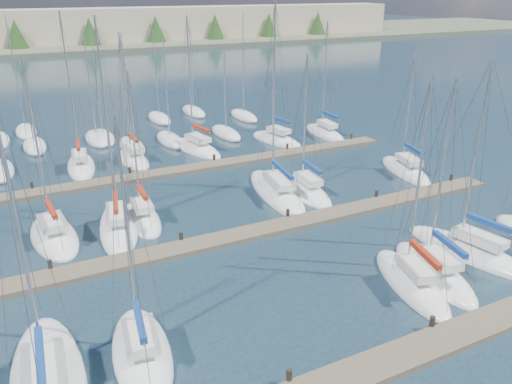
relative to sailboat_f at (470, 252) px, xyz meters
name	(u,v)px	position (x,y,z in m)	size (l,w,h in m)	color
ground	(109,106)	(-11.76, 52.55, -0.18)	(400.00, 400.00, 0.00)	#243B49
dock_near	(378,366)	(-11.76, -5.44, -0.03)	(44.00, 1.93, 1.10)	#6B5E4C
dock_mid	(243,235)	(-11.76, 8.56, -0.03)	(44.00, 1.93, 1.10)	#6B5E4C
dock_far	(177,171)	(-11.76, 22.56, -0.03)	(44.00, 1.93, 1.10)	#6B5E4C
sailboat_f	(470,252)	(0.00, 0.00, 0.00)	(4.16, 9.22, 12.74)	white
sailboat_m	(405,170)	(6.76, 13.34, 0.00)	(4.27, 8.19, 11.12)	white
sailboat_p	(197,148)	(-7.82, 28.12, 0.00)	(4.16, 8.54, 13.86)	white
sailboat_b	(48,384)	(-24.85, -0.13, -0.01)	(3.49, 10.03, 13.43)	white
sailboat_n	(81,166)	(-19.31, 27.75, 0.02)	(3.34, 8.28, 14.51)	white
sailboat_q	(276,140)	(1.00, 27.11, 0.00)	(4.11, 7.78, 10.94)	white
sailboat_k	(276,192)	(-6.13, 14.13, 0.00)	(4.40, 10.77, 15.55)	white
sailboat_o	(133,159)	(-14.55, 27.48, 0.02)	(2.80, 6.74, 12.63)	white
sailboat_c	(142,353)	(-20.84, 0.02, 0.00)	(3.47, 7.26, 11.90)	white
sailboat_e	(434,272)	(-3.81, -0.76, 0.01)	(3.92, 7.86, 12.16)	white
sailboat_j	(143,218)	(-17.12, 14.04, 0.01)	(2.59, 6.60, 11.29)	white
sailboat_h	(54,236)	(-23.13, 13.93, 0.00)	(3.38, 7.57, 12.54)	white
sailboat_d	(411,282)	(-5.78, -1.00, 0.01)	(4.20, 7.86, 12.47)	white
sailboat_i	(119,226)	(-18.93, 13.55, 0.01)	(4.26, 9.43, 14.76)	white
sailboat_r	(325,133)	(7.19, 26.98, 0.01)	(2.86, 7.97, 12.94)	white
sailboat_l	(306,191)	(-3.87, 13.26, 0.00)	(3.15, 7.78, 11.69)	white
distant_boats	(99,137)	(-16.11, 36.31, 0.11)	(36.93, 20.75, 13.30)	#9EA0A5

